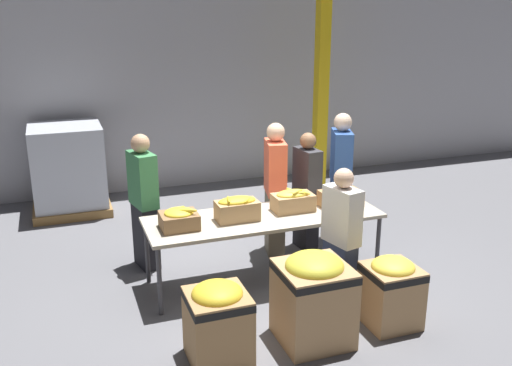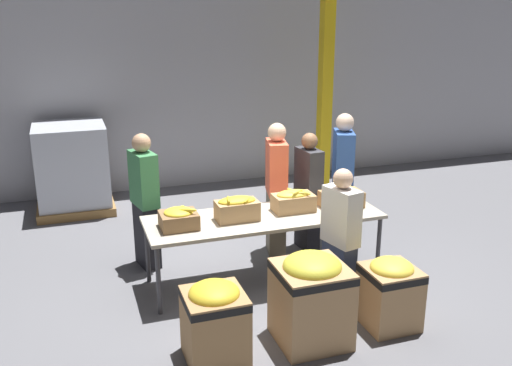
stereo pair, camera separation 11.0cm
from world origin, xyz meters
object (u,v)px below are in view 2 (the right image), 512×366
object	(u,v)px
banana_box_0	(179,218)
volunteer_0	(276,190)
sorting_table	(264,220)
pallet_stack_0	(72,168)
banana_box_3	(341,197)
banana_box_1	(237,208)
volunteer_4	(145,202)
banana_box_2	(294,200)
volunteer_1	(342,179)
donation_bin_0	(215,319)
donation_bin_2	(390,290)
volunteer_3	(308,192)
donation_bin_1	(311,296)
volunteer_2	(340,240)
support_pillar	(326,74)

from	to	relation	value
banana_box_0	volunteer_0	distance (m)	1.59
sorting_table	banana_box_0	bearing A→B (deg)	-177.17
pallet_stack_0	volunteer_0	bearing A→B (deg)	-46.45
banana_box_3	volunteer_0	xyz separation A→B (m)	(-0.56, 0.70, -0.07)
banana_box_1	volunteer_4	bearing A→B (deg)	136.05
banana_box_2	volunteer_0	xyz separation A→B (m)	(0.03, 0.65, -0.08)
banana_box_0	banana_box_2	size ratio (longest dim) A/B	0.84
banana_box_2	banana_box_3	xyz separation A→B (m)	(0.59, -0.04, -0.01)
banana_box_0	pallet_stack_0	world-z (taller)	pallet_stack_0
pallet_stack_0	banana_box_0	bearing A→B (deg)	-72.80
volunteer_1	volunteer_4	distance (m)	2.61
donation_bin_0	donation_bin_2	bearing A→B (deg)	0.00
sorting_table	banana_box_1	distance (m)	0.38
pallet_stack_0	banana_box_2	bearing A→B (deg)	-53.31
banana_box_2	volunteer_3	xyz separation A→B (m)	(0.48, 0.65, -0.16)
banana_box_2	volunteer_0	size ratio (longest dim) A/B	0.28
donation_bin_2	pallet_stack_0	bearing A→B (deg)	121.97
banana_box_3	donation_bin_1	xyz separation A→B (m)	(-0.97, -1.34, -0.45)
sorting_table	volunteer_4	distance (m)	1.48
banana_box_2	volunteer_1	xyz separation A→B (m)	(1.01, 0.74, -0.06)
sorting_table	volunteer_0	bearing A→B (deg)	59.35
volunteer_2	support_pillar	world-z (taller)	support_pillar
banana_box_2	donation_bin_2	bearing A→B (deg)	-70.97
banana_box_1	donation_bin_1	bearing A→B (deg)	-76.14
sorting_table	volunteer_2	size ratio (longest dim) A/B	1.76
volunteer_3	donation_bin_0	bearing A→B (deg)	-46.89
volunteer_2	donation_bin_2	distance (m)	0.71
banana_box_3	sorting_table	bearing A→B (deg)	-179.87
donation_bin_0	sorting_table	bearing A→B (deg)	54.93
volunteer_2	banana_box_2	bearing A→B (deg)	-2.93
volunteer_2	donation_bin_0	bearing A→B (deg)	95.21
banana_box_0	volunteer_4	world-z (taller)	volunteer_4
volunteer_2	donation_bin_0	size ratio (longest dim) A/B	2.01
volunteer_1	donation_bin_0	distance (m)	3.18
donation_bin_1	volunteer_1	bearing A→B (deg)	56.83
volunteer_1	banana_box_2	bearing A→B (deg)	-33.58
banana_box_1	volunteer_2	distance (m)	1.20
sorting_table	donation_bin_2	xyz separation A→B (m)	(0.86, -1.34, -0.37)
donation_bin_0	banana_box_1	bearing A→B (deg)	64.98
sorting_table	donation_bin_2	bearing A→B (deg)	-57.37
sorting_table	support_pillar	world-z (taller)	support_pillar
volunteer_2	sorting_table	bearing A→B (deg)	19.75
sorting_table	banana_box_1	bearing A→B (deg)	-175.68
banana_box_2	banana_box_0	bearing A→B (deg)	-176.06
donation_bin_0	banana_box_3	bearing A→B (deg)	35.04
volunteer_0	support_pillar	xyz separation A→B (m)	(1.68, 2.19, 1.15)
volunteer_0	volunteer_4	world-z (taller)	volunteer_0
volunteer_1	volunteer_3	bearing A→B (deg)	-60.72
banana_box_0	donation_bin_1	world-z (taller)	banana_box_0
banana_box_1	donation_bin_0	xyz separation A→B (m)	(-0.61, -1.31, -0.54)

